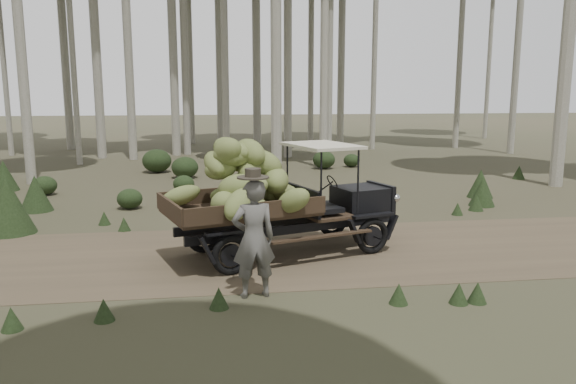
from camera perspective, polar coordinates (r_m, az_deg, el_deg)
ground at (r=10.30m, az=0.23°, el=-6.22°), size 120.00×120.00×0.00m
dirt_track at (r=10.30m, az=0.23°, el=-6.20°), size 70.00×4.00×0.01m
banana_truck at (r=9.78m, az=-2.42°, el=0.56°), size 4.49×2.85×2.24m
farmer at (r=7.97m, az=-3.51°, el=-4.60°), size 0.68×0.52×1.86m
undergrowth at (r=10.02m, az=-14.08°, el=-4.34°), size 21.88×21.48×1.18m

